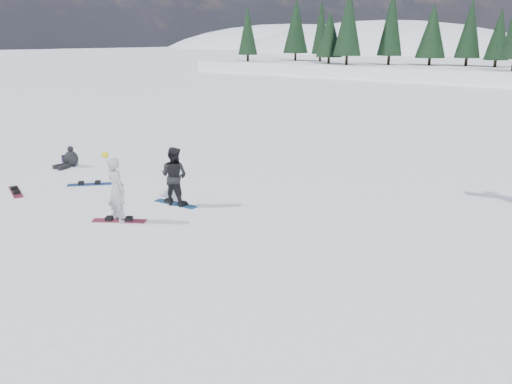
% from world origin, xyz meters
% --- Properties ---
extents(ground, '(420.00, 420.00, 0.00)m').
position_xyz_m(ground, '(0.00, 0.00, 0.00)').
color(ground, white).
rests_on(ground, ground).
extents(snowboarder_woman, '(0.73, 0.54, 1.99)m').
position_xyz_m(snowboarder_woman, '(0.47, -1.36, 0.93)').
color(snowboarder_woman, '#B1B0B6').
rests_on(snowboarder_woman, ground).
extents(snowboarder_man, '(1.01, 0.87, 1.80)m').
position_xyz_m(snowboarder_man, '(0.62, 0.65, 0.90)').
color(snowboarder_man, black).
rests_on(snowboarder_man, ground).
extents(seated_rider, '(0.64, 1.01, 0.83)m').
position_xyz_m(seated_rider, '(-6.13, 1.32, 0.32)').
color(seated_rider, black).
rests_on(seated_rider, ground).
extents(gear_bag, '(0.52, 0.43, 0.30)m').
position_xyz_m(gear_bag, '(-6.83, 1.57, 0.15)').
color(gear_bag, black).
rests_on(gear_bag, ground).
extents(snowboard_woman, '(1.39, 1.08, 0.03)m').
position_xyz_m(snowboard_woman, '(0.47, -1.35, 0.01)').
color(snowboard_woman, '#A0223D').
rests_on(snowboard_woman, ground).
extents(snowboard_man, '(1.52, 0.46, 0.03)m').
position_xyz_m(snowboard_man, '(0.62, 0.65, 0.01)').
color(snowboard_man, '#1A5B94').
rests_on(snowboard_man, ground).
extents(snowboard_loose_b, '(1.51, 0.77, 0.03)m').
position_xyz_m(snowboard_loose_b, '(-4.48, -1.78, 0.01)').
color(snowboard_loose_b, maroon).
rests_on(snowboard_loose_b, ground).
extents(snowboard_loose_a, '(1.23, 1.29, 0.03)m').
position_xyz_m(snowboard_loose_a, '(-3.32, 0.26, 0.01)').
color(snowboard_loose_a, '#1C4A9B').
rests_on(snowboard_loose_a, ground).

